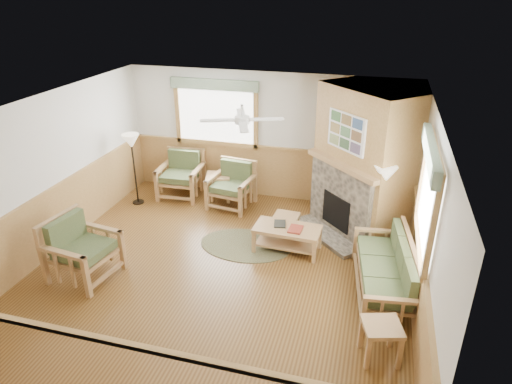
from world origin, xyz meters
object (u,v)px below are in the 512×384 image
(floor_lamp_right, at_px, (380,211))
(coffee_table, at_px, (287,239))
(sofa, at_px, (384,270))
(armchair_back_left, at_px, (181,175))
(end_table_chairs, at_px, (219,187))
(armchair_back_right, at_px, (231,186))
(floor_lamp_left, at_px, (134,169))
(end_table_sofa, at_px, (380,341))
(armchair_left, at_px, (83,249))
(footstool, at_px, (286,225))

(floor_lamp_right, bearing_deg, coffee_table, -167.57)
(sofa, distance_m, armchair_back_left, 4.97)
(sofa, bearing_deg, end_table_chairs, -132.99)
(coffee_table, bearing_deg, armchair_back_right, 139.17)
(sofa, relative_size, coffee_table, 1.65)
(sofa, distance_m, floor_lamp_left, 5.43)
(end_table_sofa, bearing_deg, sofa, 90.00)
(armchair_back_right, distance_m, end_table_chairs, 0.49)
(end_table_sofa, bearing_deg, armchair_back_left, 139.12)
(coffee_table, bearing_deg, end_table_chairs, 140.71)
(sofa, xyz_separation_m, end_table_chairs, (-3.50, 2.48, -0.15))
(sofa, relative_size, armchair_left, 1.86)
(end_table_chairs, distance_m, floor_lamp_right, 3.66)
(armchair_back_left, distance_m, armchair_left, 3.22)
(footstool, bearing_deg, sofa, -37.46)
(sofa, xyz_separation_m, floor_lamp_left, (-5.10, 1.84, 0.33))
(sofa, height_order, end_table_chairs, sofa)
(end_table_sofa, bearing_deg, armchair_back_right, 131.23)
(floor_lamp_right, bearing_deg, armchair_back_left, 163.35)
(end_table_chairs, xyz_separation_m, footstool, (1.72, -1.12, -0.09))
(armchair_back_left, bearing_deg, floor_lamp_left, -145.49)
(armchair_back_left, xyz_separation_m, end_table_chairs, (0.84, 0.07, -0.21))
(armchair_back_right, height_order, end_table_chairs, armchair_back_right)
(end_table_sofa, relative_size, floor_lamp_right, 0.32)
(coffee_table, xyz_separation_m, end_table_sofa, (1.64, -2.16, 0.03))
(armchair_back_left, bearing_deg, coffee_table, -33.37)
(end_table_sofa, bearing_deg, coffee_table, 127.12)
(end_table_chairs, relative_size, end_table_sofa, 1.10)
(sofa, relative_size, end_table_sofa, 3.67)
(armchair_back_left, distance_m, footstool, 2.79)
(coffee_table, relative_size, end_table_chairs, 2.02)
(armchair_back_left, relative_size, floor_lamp_right, 0.60)
(end_table_sofa, height_order, floor_lamp_left, floor_lamp_left)
(floor_lamp_left, bearing_deg, footstool, -8.20)
(armchair_back_right, distance_m, floor_lamp_right, 3.20)
(coffee_table, height_order, floor_lamp_left, floor_lamp_left)
(end_table_chairs, relative_size, floor_lamp_left, 0.37)
(coffee_table, xyz_separation_m, floor_lamp_left, (-3.46, 1.01, 0.54))
(end_table_sofa, bearing_deg, armchair_left, 173.17)
(armchair_back_left, relative_size, footstool, 2.17)
(armchair_back_left, height_order, end_table_chairs, armchair_back_left)
(armchair_back_right, height_order, armchair_left, armchair_left)
(end_table_sofa, bearing_deg, end_table_chairs, 132.44)
(coffee_table, bearing_deg, end_table_sofa, -50.40)
(armchair_back_right, height_order, floor_lamp_right, floor_lamp_right)
(armchair_back_left, distance_m, end_table_sofa, 5.75)
(footstool, xyz_separation_m, floor_lamp_right, (1.65, -0.20, 0.62))
(armchair_back_right, xyz_separation_m, floor_lamp_right, (3.00, -1.06, 0.35))
(sofa, bearing_deg, coffee_table, -124.32)
(floor_lamp_left, distance_m, floor_lamp_right, 5.02)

